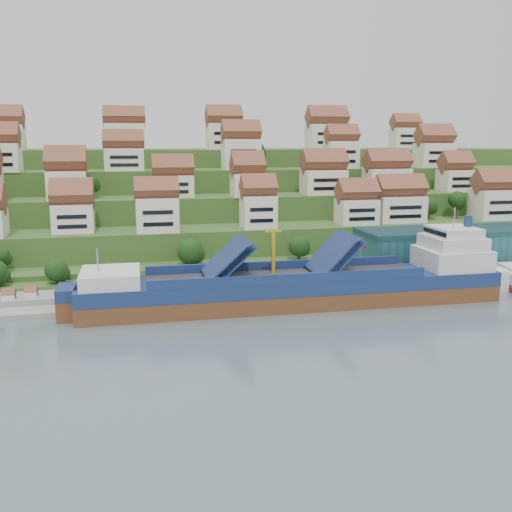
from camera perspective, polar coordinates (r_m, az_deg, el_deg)
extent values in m
plane|color=slate|center=(119.72, 4.19, -4.91)|extent=(300.00, 300.00, 0.00)
cube|color=gray|center=(139.80, 10.26, -2.24)|extent=(180.00, 14.00, 2.20)
cube|color=gray|center=(128.43, -23.23, -4.47)|extent=(45.00, 20.00, 1.00)
cube|color=#2D4C1E|center=(201.24, -2.98, 2.28)|extent=(260.00, 128.00, 4.00)
cube|color=#2D4C1E|center=(205.61, -3.23, 3.46)|extent=(260.00, 118.00, 11.00)
cube|color=#2D4C1E|center=(213.00, -3.60, 4.67)|extent=(260.00, 102.00, 18.00)
cube|color=#2D4C1E|center=(220.50, -3.95, 5.80)|extent=(260.00, 86.00, 25.00)
cube|color=#2D4C1E|center=(229.10, -4.32, 6.75)|extent=(260.00, 68.00, 31.00)
cube|color=white|center=(151.73, -17.80, 3.63)|extent=(10.04, 8.57, 7.14)
cube|color=white|center=(146.93, -9.85, 4.07)|extent=(10.57, 7.03, 8.69)
cube|color=white|center=(152.01, 0.23, 4.45)|extent=(8.82, 7.62, 8.56)
cube|color=white|center=(161.82, 10.03, 4.39)|extent=(10.68, 7.73, 6.87)
cube|color=white|center=(168.80, 14.10, 4.58)|extent=(13.74, 8.26, 7.36)
cube|color=white|center=(183.62, 22.69, 4.78)|extent=(12.31, 8.31, 8.72)
cube|color=white|center=(165.93, -18.34, 6.74)|extent=(10.41, 8.98, 7.76)
cube|color=white|center=(166.98, -8.28, 6.94)|extent=(11.24, 7.90, 6.16)
cube|color=white|center=(165.63, -0.85, 7.09)|extent=(8.94, 8.56, 6.59)
cube|color=white|center=(174.72, 6.76, 7.35)|extent=(12.67, 8.36, 7.30)
cube|color=white|center=(182.94, 12.93, 7.35)|extent=(13.33, 8.18, 7.48)
cube|color=white|center=(196.30, 19.26, 7.14)|extent=(9.50, 8.04, 6.73)
cube|color=white|center=(180.74, -24.07, 8.96)|extent=(9.97, 7.86, 8.21)
cube|color=white|center=(178.61, -13.05, 9.38)|extent=(11.57, 7.30, 6.70)
cube|color=white|center=(182.07, -1.51, 10.12)|extent=(11.51, 7.79, 9.44)
cube|color=white|center=(191.16, 8.52, 9.97)|extent=(10.13, 7.14, 8.86)
cube|color=white|center=(207.16, 17.35, 9.59)|extent=(11.88, 8.47, 8.22)
cube|color=white|center=(201.05, -23.78, 10.80)|extent=(11.32, 8.03, 8.00)
cube|color=white|center=(197.18, -12.99, 11.54)|extent=(12.92, 7.51, 8.56)
cube|color=white|center=(199.62, -3.22, 11.83)|extent=(11.57, 8.15, 8.78)
cube|color=white|center=(212.09, 7.08, 11.73)|extent=(14.00, 8.73, 8.85)
cube|color=white|center=(227.79, 14.65, 11.30)|extent=(10.21, 7.05, 7.88)
ellipsoid|color=#1C4216|center=(142.98, -24.17, 0.01)|extent=(4.22, 4.22, 4.22)
ellipsoid|color=#1C4216|center=(144.69, 4.33, 0.98)|extent=(5.34, 5.34, 5.34)
ellipsoid|color=#1C4216|center=(139.36, -6.59, 0.47)|extent=(6.39, 6.39, 6.39)
ellipsoid|color=#1C4216|center=(177.31, 16.94, 4.81)|extent=(4.89, 4.89, 4.89)
ellipsoid|color=#1C4216|center=(181.80, 19.45, 5.32)|extent=(5.16, 5.16, 5.16)
ellipsoid|color=#1C4216|center=(186.84, 11.79, 7.95)|extent=(5.26, 5.26, 5.26)
ellipsoid|color=#1C4216|center=(170.53, -18.99, 6.96)|extent=(6.01, 6.01, 6.01)
ellipsoid|color=#1C4216|center=(168.47, -16.21, 7.02)|extent=(4.71, 4.71, 4.71)
ellipsoid|color=#1C4216|center=(187.72, -0.14, 10.43)|extent=(6.81, 6.81, 6.81)
ellipsoid|color=#1C4216|center=(197.39, 8.55, 9.66)|extent=(4.15, 4.15, 4.15)
ellipsoid|color=#1C4216|center=(132.66, -19.35, -1.34)|extent=(5.07, 5.07, 5.07)
ellipsoid|color=#1C4216|center=(132.00, -14.52, -1.51)|extent=(4.38, 4.38, 4.38)
cube|color=#205158|center=(155.49, 20.96, 0.84)|extent=(60.00, 15.00, 10.00)
cylinder|color=gray|center=(133.44, 10.38, -0.64)|extent=(0.16, 0.16, 8.00)
cube|color=maroon|center=(133.00, 10.67, 0.89)|extent=(1.20, 0.05, 0.80)
cube|color=white|center=(126.12, -23.44, -4.01)|extent=(2.40, 2.20, 2.20)
cube|color=white|center=(126.86, -21.54, -3.78)|extent=(2.40, 2.20, 2.20)
cube|color=brown|center=(119.76, 3.81, -4.40)|extent=(87.55, 14.84, 5.60)
cube|color=navy|center=(118.79, 3.83, -2.63)|extent=(87.55, 14.98, 2.91)
cube|color=silver|center=(113.98, -14.35, -2.11)|extent=(11.40, 12.94, 2.91)
cube|color=#262628|center=(117.88, 2.79, -2.00)|extent=(56.17, 12.32, 0.34)
cube|color=navy|center=(114.60, -3.16, -0.44)|extent=(8.59, 12.50, 7.74)
cube|color=navy|center=(119.99, 7.47, 0.01)|extent=(8.17, 12.49, 8.18)
cylinder|color=gold|center=(116.31, 1.75, 0.31)|extent=(0.80, 0.80, 10.08)
cube|color=silver|center=(132.17, 18.98, -0.21)|extent=(13.64, 12.98, 4.48)
cube|color=silver|center=(131.55, 19.08, 1.32)|extent=(11.38, 11.60, 2.80)
cube|color=silver|center=(131.19, 19.14, 2.33)|extent=(9.12, 10.22, 2.02)
cylinder|color=navy|center=(132.66, 20.45, 3.26)|extent=(1.82, 1.82, 2.46)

